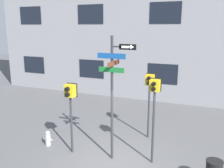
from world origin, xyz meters
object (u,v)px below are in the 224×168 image
(pedestrian_signal_right, at_px, (154,99))
(pedestrian_signal_across, at_px, (149,88))
(street_sign_pole, at_px, (114,88))
(pedestrian_signal_left, at_px, (70,98))
(fire_hydrant, at_px, (48,138))

(pedestrian_signal_right, xyz_separation_m, pedestrian_signal_across, (-0.63, 1.90, -0.13))
(street_sign_pole, height_order, pedestrian_signal_across, street_sign_pole)
(pedestrian_signal_left, distance_m, pedestrian_signal_right, 2.95)
(pedestrian_signal_left, xyz_separation_m, pedestrian_signal_across, (2.29, 2.32, 0.07))
(street_sign_pole, distance_m, fire_hydrant, 3.59)
(pedestrian_signal_across, height_order, fire_hydrant, pedestrian_signal_across)
(pedestrian_signal_left, relative_size, pedestrian_signal_across, 0.96)
(fire_hydrant, bearing_deg, pedestrian_signal_left, -4.90)
(pedestrian_signal_across, bearing_deg, fire_hydrant, -147.24)
(fire_hydrant, bearing_deg, pedestrian_signal_across, 32.76)
(pedestrian_signal_left, bearing_deg, pedestrian_signal_across, 45.37)
(pedestrian_signal_across, bearing_deg, street_sign_pole, -107.60)
(pedestrian_signal_left, height_order, fire_hydrant, pedestrian_signal_left)
(pedestrian_signal_left, height_order, pedestrian_signal_right, pedestrian_signal_right)
(fire_hydrant, bearing_deg, pedestrian_signal_right, 4.49)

